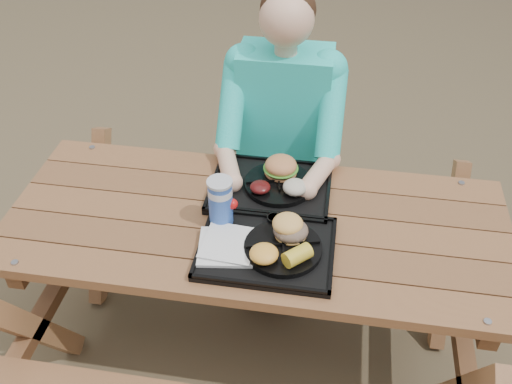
# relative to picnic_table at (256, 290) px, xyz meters

# --- Properties ---
(ground) EXTENTS (60.00, 60.00, 0.00)m
(ground) POSITION_rel_picnic_table_xyz_m (0.00, 0.00, -0.38)
(ground) COLOR #999999
(ground) RESTS_ON ground
(picnic_table) EXTENTS (1.80, 1.49, 0.75)m
(picnic_table) POSITION_rel_picnic_table_xyz_m (0.00, 0.00, 0.00)
(picnic_table) COLOR #999999
(picnic_table) RESTS_ON ground
(tray_near) EXTENTS (0.45, 0.35, 0.02)m
(tray_near) POSITION_rel_picnic_table_xyz_m (0.06, -0.15, 0.39)
(tray_near) COLOR black
(tray_near) RESTS_ON picnic_table
(tray_far) EXTENTS (0.45, 0.35, 0.02)m
(tray_far) POSITION_rel_picnic_table_xyz_m (0.03, 0.17, 0.39)
(tray_far) COLOR black
(tray_far) RESTS_ON picnic_table
(plate_near) EXTENTS (0.26, 0.26, 0.02)m
(plate_near) POSITION_rel_picnic_table_xyz_m (0.12, -0.15, 0.41)
(plate_near) COLOR black
(plate_near) RESTS_ON tray_near
(plate_far) EXTENTS (0.26, 0.26, 0.02)m
(plate_far) POSITION_rel_picnic_table_xyz_m (0.06, 0.18, 0.41)
(plate_far) COLOR black
(plate_far) RESTS_ON tray_far
(napkin_stack) EXTENTS (0.21, 0.21, 0.02)m
(napkin_stack) POSITION_rel_picnic_table_xyz_m (-0.07, -0.17, 0.41)
(napkin_stack) COLOR white
(napkin_stack) RESTS_ON tray_near
(soda_cup) EXTENTS (0.08, 0.08, 0.17)m
(soda_cup) POSITION_rel_picnic_table_xyz_m (-0.12, -0.05, 0.48)
(soda_cup) COLOR #1745AE
(soda_cup) RESTS_ON tray_near
(condiment_bbq) EXTENTS (0.05, 0.05, 0.03)m
(condiment_bbq) POSITION_rel_picnic_table_xyz_m (0.07, -0.03, 0.41)
(condiment_bbq) COLOR black
(condiment_bbq) RESTS_ON tray_near
(condiment_mustard) EXTENTS (0.05, 0.05, 0.03)m
(condiment_mustard) POSITION_rel_picnic_table_xyz_m (0.12, -0.03, 0.41)
(condiment_mustard) COLOR yellow
(condiment_mustard) RESTS_ON tray_near
(sandwich) EXTENTS (0.11, 0.11, 0.11)m
(sandwich) POSITION_rel_picnic_table_xyz_m (0.13, -0.10, 0.47)
(sandwich) COLOR #F8B357
(sandwich) RESTS_ON plate_near
(mac_cheese) EXTENTS (0.09, 0.09, 0.05)m
(mac_cheese) POSITION_rel_picnic_table_xyz_m (0.06, -0.22, 0.44)
(mac_cheese) COLOR #FFB943
(mac_cheese) RESTS_ON plate_near
(corn_cob) EXTENTS (0.13, 0.13, 0.05)m
(corn_cob) POSITION_rel_picnic_table_xyz_m (0.17, -0.22, 0.44)
(corn_cob) COLOR yellow
(corn_cob) RESTS_ON plate_near
(cutlery_far) EXTENTS (0.07, 0.16, 0.01)m
(cutlery_far) POSITION_rel_picnic_table_xyz_m (-0.15, 0.19, 0.40)
(cutlery_far) COLOR black
(cutlery_far) RESTS_ON tray_far
(burger) EXTENTS (0.12, 0.12, 0.11)m
(burger) POSITION_rel_picnic_table_xyz_m (0.06, 0.23, 0.47)
(burger) COLOR #CB7C47
(burger) RESTS_ON plate_far
(baked_beans) EXTENTS (0.08, 0.08, 0.03)m
(baked_beans) POSITION_rel_picnic_table_xyz_m (-0.00, 0.12, 0.43)
(baked_beans) COLOR #4F0F10
(baked_beans) RESTS_ON plate_far
(potato_salad) EXTENTS (0.09, 0.09, 0.05)m
(potato_salad) POSITION_rel_picnic_table_xyz_m (0.12, 0.13, 0.44)
(potato_salad) COLOR beige
(potato_salad) RESTS_ON plate_far
(diner) EXTENTS (0.48, 0.84, 1.28)m
(diner) POSITION_rel_picnic_table_xyz_m (0.03, 0.57, 0.27)
(diner) COLOR #1990B4
(diner) RESTS_ON ground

